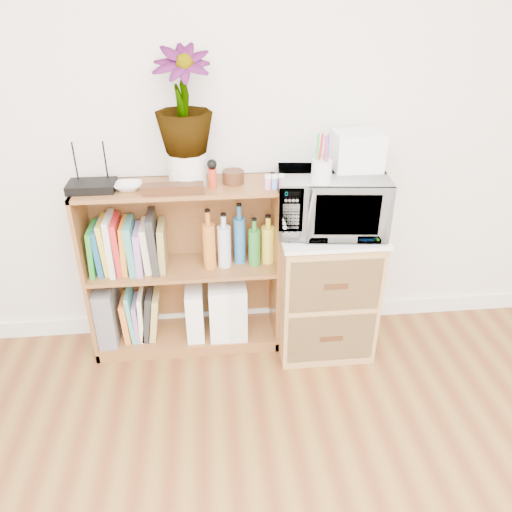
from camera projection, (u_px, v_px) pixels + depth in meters
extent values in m
cube|color=white|center=(248.00, 316.00, 3.01)|extent=(4.00, 0.02, 0.10)
cube|color=brown|center=(184.00, 270.00, 2.66)|extent=(1.00, 0.30, 0.95)
cube|color=#9E7542|center=(324.00, 289.00, 2.72)|extent=(0.50, 0.45, 0.70)
imported|color=silver|center=(331.00, 202.00, 2.46)|extent=(0.56, 0.41, 0.29)
cylinder|color=silver|center=(322.00, 171.00, 2.28)|extent=(0.09, 0.09, 0.10)
cube|color=white|center=(357.00, 150.00, 2.42)|extent=(0.23, 0.19, 0.18)
cube|color=black|center=(92.00, 186.00, 2.36)|extent=(0.22, 0.15, 0.04)
imported|color=silver|center=(128.00, 186.00, 2.37)|extent=(0.13, 0.13, 0.03)
cylinder|color=silver|center=(187.00, 168.00, 2.41)|extent=(0.19, 0.19, 0.16)
imported|color=#307933|center=(183.00, 101.00, 2.26)|extent=(0.27, 0.27, 0.48)
cube|color=#37190F|center=(173.00, 189.00, 2.33)|extent=(0.28, 0.07, 0.05)
cylinder|color=#B93116|center=(212.00, 178.00, 2.38)|extent=(0.04, 0.04, 0.09)
cylinder|color=#3D2010|center=(233.00, 177.00, 2.45)|extent=(0.11, 0.11, 0.06)
cube|color=pink|center=(275.00, 183.00, 2.38)|extent=(0.12, 0.04, 0.06)
cube|color=slate|center=(108.00, 311.00, 2.73)|extent=(0.10, 0.27, 0.33)
cube|color=white|center=(195.00, 310.00, 2.77)|extent=(0.09, 0.24, 0.30)
cube|color=white|center=(218.00, 307.00, 2.78)|extent=(0.10, 0.26, 0.32)
cube|color=silver|center=(236.00, 306.00, 2.79)|extent=(0.10, 0.26, 0.32)
cube|color=#238326|center=(94.00, 249.00, 2.54)|extent=(0.04, 0.20, 0.25)
cube|color=#154E82|center=(100.00, 249.00, 2.55)|extent=(0.04, 0.20, 0.25)
cube|color=yellow|center=(105.00, 246.00, 2.54)|extent=(0.04, 0.20, 0.28)
cube|color=silver|center=(112.00, 243.00, 2.54)|extent=(0.03, 0.20, 0.31)
cube|color=red|center=(118.00, 245.00, 2.55)|extent=(0.04, 0.20, 0.29)
cube|color=#C68723|center=(125.00, 246.00, 2.55)|extent=(0.04, 0.20, 0.27)
cube|color=teal|center=(132.00, 245.00, 2.56)|extent=(0.04, 0.20, 0.27)
cube|color=#9772AB|center=(140.00, 248.00, 2.57)|extent=(0.03, 0.20, 0.24)
cube|color=beige|center=(147.00, 247.00, 2.57)|extent=(0.04, 0.20, 0.25)
cube|color=#2B2B2B|center=(154.00, 241.00, 2.56)|extent=(0.05, 0.20, 0.31)
cube|color=#988846|center=(162.00, 246.00, 2.58)|extent=(0.04, 0.20, 0.25)
cylinder|color=#C26D24|center=(209.00, 238.00, 2.58)|extent=(0.07, 0.07, 0.32)
cylinder|color=silver|center=(224.00, 240.00, 2.59)|extent=(0.07, 0.07, 0.29)
cylinder|color=#2366A5|center=(240.00, 236.00, 2.59)|extent=(0.06, 0.06, 0.32)
cylinder|color=#2D7C2D|center=(254.00, 241.00, 2.62)|extent=(0.06, 0.06, 0.26)
cylinder|color=gold|center=(268.00, 240.00, 2.62)|extent=(0.07, 0.07, 0.26)
cylinder|color=#A6B1B9|center=(284.00, 236.00, 2.62)|extent=(0.07, 0.07, 0.30)
cube|color=orange|center=(127.00, 317.00, 2.76)|extent=(0.04, 0.19, 0.24)
cube|color=teal|center=(132.00, 313.00, 2.75)|extent=(0.04, 0.19, 0.29)
cube|color=#9170A8|center=(138.00, 317.00, 2.77)|extent=(0.03, 0.19, 0.23)
cube|color=#FFECC6|center=(142.00, 313.00, 2.76)|extent=(0.03, 0.19, 0.28)
cube|color=#252525|center=(148.00, 313.00, 2.76)|extent=(0.07, 0.19, 0.28)
cube|color=tan|center=(155.00, 314.00, 2.77)|extent=(0.07, 0.19, 0.27)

